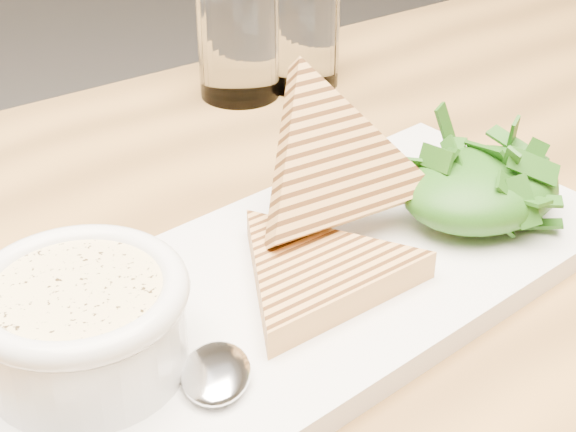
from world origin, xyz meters
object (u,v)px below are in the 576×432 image
soup_bowl (84,335)px  table_top (395,271)px  glass_far (239,36)px  platter (304,286)px  glass_near (301,28)px

soup_bowl → table_top: bearing=6.5°
soup_bowl → glass_far: bearing=50.0°
table_top → platter: 0.09m
platter → glass_far: (0.11, 0.30, 0.05)m
table_top → glass_near: size_ratio=10.04×
table_top → glass_near: glass_near is taller
soup_bowl → glass_far: 0.40m
platter → table_top: bearing=9.8°
platter → glass_far: 0.32m
soup_bowl → platter: bearing=4.5°
glass_near → glass_far: 0.06m
glass_far → table_top: bearing=-96.0°
table_top → soup_bowl: (-0.23, -0.03, 0.06)m
table_top → glass_far: (0.03, 0.28, 0.08)m
platter → glass_near: (0.18, 0.29, 0.05)m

